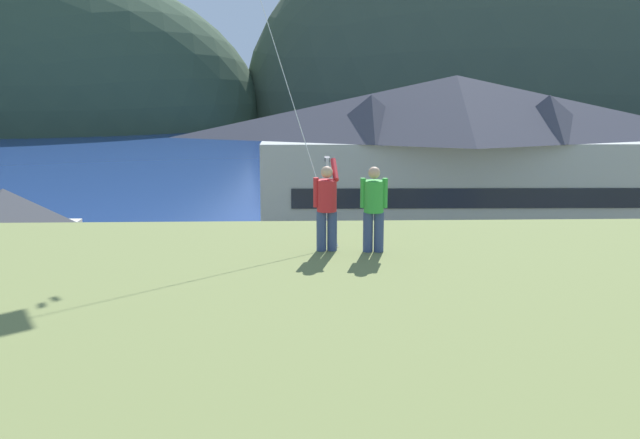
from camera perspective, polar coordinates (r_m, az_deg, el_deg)
name	(u,v)px	position (r m, az deg, el deg)	size (l,w,h in m)	color
ground_plane	(331,381)	(27.67, 0.82, -11.76)	(600.00, 600.00, 0.00)	#66604C
parking_lot_pad	(325,331)	(32.30, 0.40, -8.17)	(40.00, 20.00, 0.10)	gray
bay_water	(306,162)	(86.09, -1.03, 4.22)	(360.00, 84.00, 0.03)	navy
far_hill_far_shoulder	(557,120)	(155.11, 17.02, 6.97)	(119.55, 70.61, 91.88)	#3D4C38
harbor_lodge	(454,157)	(46.78, 9.83, 4.53)	(24.04, 9.30, 10.15)	#999E99
storage_shed_near_lot	(8,246)	(37.57, -21.94, -1.80)	(5.74, 6.13, 5.43)	beige
wharf_dock	(337,202)	(59.58, 1.26, 1.28)	(3.20, 15.96, 0.70)	#70604C
moored_boat_wharfside	(293,199)	(59.00, -2.00, 1.54)	(2.55, 6.76, 2.16)	silver
moored_boat_outer_mooring	(386,204)	(57.02, 4.83, 1.15)	(2.55, 6.80, 2.16)	#23564C
moored_boat_inner_slip	(289,191)	(62.68, -2.31, 2.13)	(3.53, 8.65, 2.16)	navy
parked_car_mid_row_far	(302,358)	(26.78, -1.36, -10.11)	(4.31, 2.27, 1.82)	#B28923
parked_car_front_row_end	(275,301)	(32.89, -3.34, -5.97)	(4.32, 2.29, 1.82)	#9EA3A8
parked_car_mid_row_near	(437,349)	(27.88, 8.61, -9.35)	(4.26, 2.17, 1.82)	black
parked_car_front_row_red	(617,355)	(28.89, 20.98, -9.25)	(4.24, 2.14, 1.82)	navy
parked_car_corner_spot	(46,345)	(29.60, -19.44, -8.64)	(4.25, 2.15, 1.82)	#9EA3A8
parking_light_pole	(327,215)	(36.67, 0.54, 0.37)	(0.24, 0.78, 6.43)	#ADADB2
person_kite_flyer	(327,205)	(15.73, 0.49, 1.09)	(0.52, 0.67, 1.86)	#384770
person_companion	(374,206)	(15.67, 3.96, 0.96)	(0.55, 0.40, 1.74)	#384770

